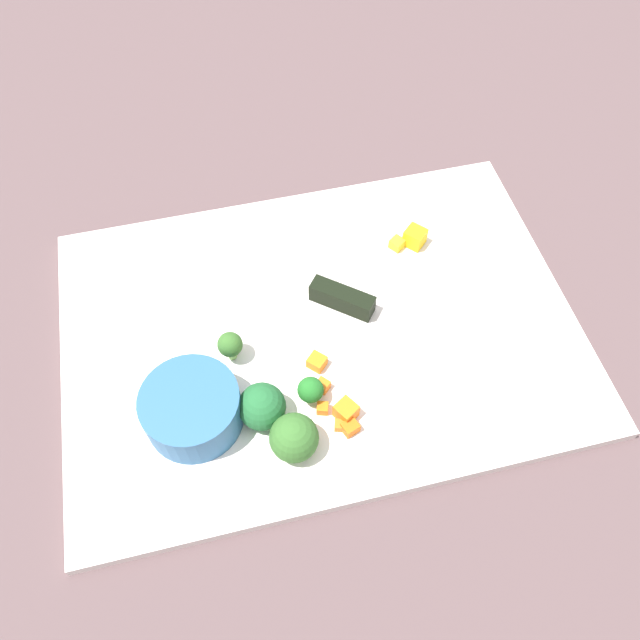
# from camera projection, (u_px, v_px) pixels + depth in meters

# --- Properties ---
(ground_plane) EXTENTS (4.00, 4.00, 0.00)m
(ground_plane) POSITION_uv_depth(u_px,v_px,m) (320.00, 332.00, 0.64)
(ground_plane) COLOR brown
(cutting_board) EXTENTS (0.50, 0.36, 0.01)m
(cutting_board) POSITION_uv_depth(u_px,v_px,m) (320.00, 329.00, 0.64)
(cutting_board) COLOR white
(cutting_board) RESTS_ON ground_plane
(prep_bowl) EXTENTS (0.09, 0.09, 0.04)m
(prep_bowl) POSITION_uv_depth(u_px,v_px,m) (192.00, 409.00, 0.56)
(prep_bowl) COLOR #2C5F8D
(prep_bowl) RESTS_ON cutting_board
(chef_knife) EXTENTS (0.23, 0.19, 0.02)m
(chef_knife) POSITION_uv_depth(u_px,v_px,m) (386.00, 317.00, 0.63)
(chef_knife) COLOR silver
(chef_knife) RESTS_ON cutting_board
(carrot_dice_0) EXTENTS (0.02, 0.02, 0.01)m
(carrot_dice_0) POSITION_uv_depth(u_px,v_px,m) (323.00, 386.00, 0.59)
(carrot_dice_0) COLOR orange
(carrot_dice_0) RESTS_ON cutting_board
(carrot_dice_1) EXTENTS (0.02, 0.02, 0.02)m
(carrot_dice_1) POSITION_uv_depth(u_px,v_px,m) (344.00, 411.00, 0.57)
(carrot_dice_1) COLOR orange
(carrot_dice_1) RESTS_ON cutting_board
(carrot_dice_2) EXTENTS (0.02, 0.02, 0.01)m
(carrot_dice_2) POSITION_uv_depth(u_px,v_px,m) (354.00, 427.00, 0.57)
(carrot_dice_2) COLOR orange
(carrot_dice_2) RESTS_ON cutting_board
(carrot_dice_3) EXTENTS (0.01, 0.01, 0.01)m
(carrot_dice_3) POSITION_uv_depth(u_px,v_px,m) (340.00, 425.00, 0.57)
(carrot_dice_3) COLOR orange
(carrot_dice_3) RESTS_ON cutting_board
(carrot_dice_4) EXTENTS (0.01, 0.01, 0.01)m
(carrot_dice_4) POSITION_uv_depth(u_px,v_px,m) (323.00, 408.00, 0.58)
(carrot_dice_4) COLOR orange
(carrot_dice_4) RESTS_ON cutting_board
(carrot_dice_5) EXTENTS (0.02, 0.02, 0.01)m
(carrot_dice_5) POSITION_uv_depth(u_px,v_px,m) (317.00, 362.00, 0.60)
(carrot_dice_5) COLOR orange
(carrot_dice_5) RESTS_ON cutting_board
(pepper_dice_0) EXTENTS (0.03, 0.03, 0.02)m
(pepper_dice_0) POSITION_uv_depth(u_px,v_px,m) (415.00, 237.00, 0.68)
(pepper_dice_0) COLOR yellow
(pepper_dice_0) RESTS_ON cutting_board
(pepper_dice_1) EXTENTS (0.02, 0.02, 0.01)m
(pepper_dice_1) POSITION_uv_depth(u_px,v_px,m) (397.00, 244.00, 0.68)
(pepper_dice_1) COLOR yellow
(pepper_dice_1) RESTS_ON cutting_board
(broccoli_floret_0) EXTENTS (0.02, 0.02, 0.03)m
(broccoli_floret_0) POSITION_uv_depth(u_px,v_px,m) (311.00, 390.00, 0.57)
(broccoli_floret_0) COLOR #95B15E
(broccoli_floret_0) RESTS_ON cutting_board
(broccoli_floret_1) EXTENTS (0.02, 0.02, 0.03)m
(broccoli_floret_1) POSITION_uv_depth(u_px,v_px,m) (230.00, 345.00, 0.59)
(broccoli_floret_1) COLOR #8DC15D
(broccoli_floret_1) RESTS_ON cutting_board
(broccoli_floret_2) EXTENTS (0.04, 0.04, 0.04)m
(broccoli_floret_2) POSITION_uv_depth(u_px,v_px,m) (262.00, 407.00, 0.56)
(broccoli_floret_2) COLOR #82AF5C
(broccoli_floret_2) RESTS_ON cutting_board
(broccoli_floret_3) EXTENTS (0.04, 0.04, 0.04)m
(broccoli_floret_3) POSITION_uv_depth(u_px,v_px,m) (294.00, 438.00, 0.55)
(broccoli_floret_3) COLOR #95C15C
(broccoli_floret_3) RESTS_ON cutting_board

